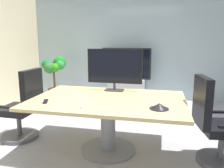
{
  "coord_description": "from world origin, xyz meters",
  "views": [
    {
      "loc": [
        0.7,
        -2.99,
        1.53
      ],
      "look_at": [
        0.03,
        0.09,
        0.89
      ],
      "focal_mm": 36.17,
      "sensor_mm": 36.0,
      "label": 1
    }
  ],
  "objects_px": {
    "conference_table": "(108,111)",
    "office_chair_right": "(215,128)",
    "tv_monitor": "(115,67)",
    "remote_control": "(46,101)",
    "office_chair_left": "(24,110)",
    "wall_display_unit": "(126,83)",
    "potted_plant": "(55,73)",
    "conference_phone": "(159,106)"
  },
  "relations": [
    {
      "from": "conference_table",
      "to": "wall_display_unit",
      "type": "bearing_deg",
      "value": 93.56
    },
    {
      "from": "office_chair_right",
      "to": "conference_phone",
      "type": "relative_size",
      "value": 4.95
    },
    {
      "from": "conference_table",
      "to": "office_chair_right",
      "type": "relative_size",
      "value": 1.85
    },
    {
      "from": "remote_control",
      "to": "office_chair_left",
      "type": "bearing_deg",
      "value": 125.07
    },
    {
      "from": "tv_monitor",
      "to": "office_chair_left",
      "type": "bearing_deg",
      "value": -162.83
    },
    {
      "from": "conference_table",
      "to": "office_chair_right",
      "type": "distance_m",
      "value": 1.35
    },
    {
      "from": "tv_monitor",
      "to": "wall_display_unit",
      "type": "xyz_separation_m",
      "value": [
        -0.15,
        2.17,
        -0.66
      ]
    },
    {
      "from": "office_chair_left",
      "to": "potted_plant",
      "type": "distance_m",
      "value": 2.28
    },
    {
      "from": "office_chair_left",
      "to": "office_chair_right",
      "type": "relative_size",
      "value": 1.0
    },
    {
      "from": "office_chair_left",
      "to": "wall_display_unit",
      "type": "xyz_separation_m",
      "value": [
        1.18,
        2.58,
        -0.01
      ]
    },
    {
      "from": "tv_monitor",
      "to": "wall_display_unit",
      "type": "relative_size",
      "value": 0.64
    },
    {
      "from": "office_chair_left",
      "to": "potted_plant",
      "type": "xyz_separation_m",
      "value": [
        -0.56,
        2.2,
        0.23
      ]
    },
    {
      "from": "office_chair_left",
      "to": "remote_control",
      "type": "distance_m",
      "value": 0.8
    },
    {
      "from": "office_chair_right",
      "to": "potted_plant",
      "type": "distance_m",
      "value": 3.99
    },
    {
      "from": "office_chair_left",
      "to": "conference_phone",
      "type": "bearing_deg",
      "value": 80.34
    },
    {
      "from": "potted_plant",
      "to": "remote_control",
      "type": "relative_size",
      "value": 6.45
    },
    {
      "from": "conference_table",
      "to": "remote_control",
      "type": "bearing_deg",
      "value": -155.73
    },
    {
      "from": "conference_table",
      "to": "tv_monitor",
      "type": "xyz_separation_m",
      "value": [
        -0.01,
        0.5,
        0.53
      ]
    },
    {
      "from": "conference_table",
      "to": "conference_phone",
      "type": "distance_m",
      "value": 0.77
    },
    {
      "from": "wall_display_unit",
      "to": "potted_plant",
      "type": "height_order",
      "value": "wall_display_unit"
    },
    {
      "from": "conference_table",
      "to": "office_chair_left",
      "type": "height_order",
      "value": "office_chair_left"
    },
    {
      "from": "wall_display_unit",
      "to": "potted_plant",
      "type": "xyz_separation_m",
      "value": [
        -1.73,
        -0.38,
        0.24
      ]
    },
    {
      "from": "office_chair_right",
      "to": "remote_control",
      "type": "xyz_separation_m",
      "value": [
        -2.08,
        -0.3,
        0.3
      ]
    },
    {
      "from": "wall_display_unit",
      "to": "conference_phone",
      "type": "distance_m",
      "value": 3.11
    },
    {
      "from": "conference_table",
      "to": "office_chair_left",
      "type": "xyz_separation_m",
      "value": [
        -1.34,
        0.08,
        -0.12
      ]
    },
    {
      "from": "conference_table",
      "to": "remote_control",
      "type": "relative_size",
      "value": 11.87
    },
    {
      "from": "conference_table",
      "to": "conference_phone",
      "type": "xyz_separation_m",
      "value": [
        0.67,
        -0.32,
        0.2
      ]
    },
    {
      "from": "office_chair_left",
      "to": "remote_control",
      "type": "bearing_deg",
      "value": 57.44
    },
    {
      "from": "office_chair_right",
      "to": "remote_control",
      "type": "bearing_deg",
      "value": 89.57
    },
    {
      "from": "office_chair_left",
      "to": "office_chair_right",
      "type": "distance_m",
      "value": 2.69
    },
    {
      "from": "potted_plant",
      "to": "conference_phone",
      "type": "distance_m",
      "value": 3.66
    },
    {
      "from": "wall_display_unit",
      "to": "remote_control",
      "type": "xyz_separation_m",
      "value": [
        -0.57,
        -2.99,
        0.31
      ]
    },
    {
      "from": "tv_monitor",
      "to": "potted_plant",
      "type": "height_order",
      "value": "tv_monitor"
    },
    {
      "from": "office_chair_left",
      "to": "potted_plant",
      "type": "height_order",
      "value": "potted_plant"
    },
    {
      "from": "tv_monitor",
      "to": "remote_control",
      "type": "distance_m",
      "value": 1.15
    },
    {
      "from": "conference_table",
      "to": "tv_monitor",
      "type": "bearing_deg",
      "value": 91.62
    },
    {
      "from": "conference_table",
      "to": "office_chair_right",
      "type": "height_order",
      "value": "office_chair_right"
    },
    {
      "from": "conference_table",
      "to": "conference_phone",
      "type": "bearing_deg",
      "value": -25.11
    },
    {
      "from": "conference_phone",
      "to": "remote_control",
      "type": "bearing_deg",
      "value": -179.43
    },
    {
      "from": "potted_plant",
      "to": "remote_control",
      "type": "bearing_deg",
      "value": -65.93
    },
    {
      "from": "office_chair_left",
      "to": "office_chair_right",
      "type": "bearing_deg",
      "value": 89.03
    },
    {
      "from": "tv_monitor",
      "to": "potted_plant",
      "type": "bearing_deg",
      "value": 136.51
    }
  ]
}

